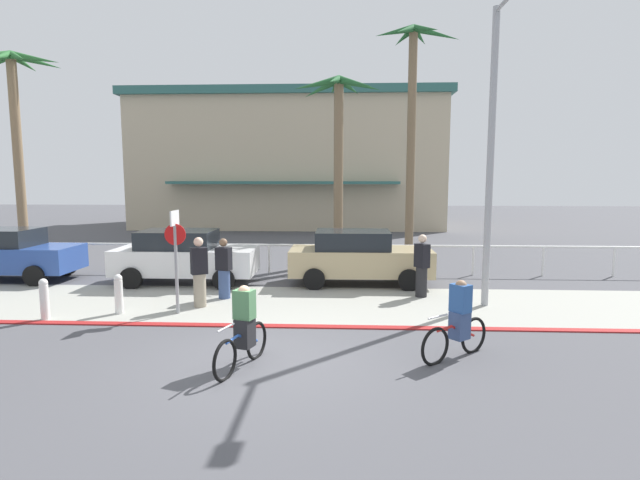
{
  "coord_description": "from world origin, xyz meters",
  "views": [
    {
      "loc": [
        1.47,
        -8.83,
        3.38
      ],
      "look_at": [
        0.74,
        6.0,
        1.5
      ],
      "focal_mm": 28.37,
      "sensor_mm": 36.0,
      "label": 1
    }
  ],
  "objects_px": {
    "palm_tree_1": "(14,101)",
    "cyclist_blue_1": "(243,329)",
    "palm_tree_2": "(338,125)",
    "pedestrian_2": "(224,271)",
    "bollard_3": "(44,299)",
    "pedestrian_1": "(422,268)",
    "cyclist_red_0": "(458,321)",
    "bollard_1": "(119,294)",
    "stop_sign_bike_lane": "(176,247)",
    "palm_tree_3": "(413,96)",
    "car_white_1": "(184,256)",
    "car_tan_2": "(359,257)",
    "pedestrian_0": "(199,275)",
    "car_blue_0": "(7,254)",
    "streetlight_curb": "(494,140)"
  },
  "relations": [
    {
      "from": "palm_tree_1",
      "to": "cyclist_blue_1",
      "type": "distance_m",
      "value": 16.4
    },
    {
      "from": "palm_tree_2",
      "to": "pedestrian_2",
      "type": "bearing_deg",
      "value": -117.17
    },
    {
      "from": "cyclist_blue_1",
      "to": "pedestrian_2",
      "type": "height_order",
      "value": "pedestrian_2"
    },
    {
      "from": "bollard_3",
      "to": "pedestrian_1",
      "type": "bearing_deg",
      "value": 16.48
    },
    {
      "from": "bollard_3",
      "to": "palm_tree_2",
      "type": "relative_size",
      "value": 0.14
    },
    {
      "from": "cyclist_red_0",
      "to": "pedestrian_1",
      "type": "height_order",
      "value": "pedestrian_1"
    },
    {
      "from": "bollard_1",
      "to": "cyclist_blue_1",
      "type": "xyz_separation_m",
      "value": [
        3.76,
        -3.28,
        0.18
      ]
    },
    {
      "from": "bollard_1",
      "to": "cyclist_blue_1",
      "type": "relative_size",
      "value": 0.57
    },
    {
      "from": "stop_sign_bike_lane",
      "to": "palm_tree_3",
      "type": "bearing_deg",
      "value": 54.91
    },
    {
      "from": "pedestrian_2",
      "to": "stop_sign_bike_lane",
      "type": "bearing_deg",
      "value": -115.78
    },
    {
      "from": "pedestrian_1",
      "to": "bollard_3",
      "type": "bearing_deg",
      "value": -163.52
    },
    {
      "from": "stop_sign_bike_lane",
      "to": "cyclist_red_0",
      "type": "relative_size",
      "value": 1.71
    },
    {
      "from": "bollard_1",
      "to": "car_white_1",
      "type": "height_order",
      "value": "car_white_1"
    },
    {
      "from": "bollard_1",
      "to": "pedestrian_1",
      "type": "bearing_deg",
      "value": 15.45
    },
    {
      "from": "palm_tree_3",
      "to": "palm_tree_1",
      "type": "bearing_deg",
      "value": -171.38
    },
    {
      "from": "bollard_1",
      "to": "pedestrian_1",
      "type": "height_order",
      "value": "pedestrian_1"
    },
    {
      "from": "cyclist_blue_1",
      "to": "pedestrian_1",
      "type": "relative_size",
      "value": 0.98
    },
    {
      "from": "bollard_1",
      "to": "palm_tree_1",
      "type": "xyz_separation_m",
      "value": [
        -7.26,
        7.53,
        5.75
      ]
    },
    {
      "from": "car_white_1",
      "to": "cyclist_blue_1",
      "type": "relative_size",
      "value": 2.52
    },
    {
      "from": "palm_tree_3",
      "to": "car_tan_2",
      "type": "relative_size",
      "value": 2.17
    },
    {
      "from": "pedestrian_2",
      "to": "pedestrian_1",
      "type": "bearing_deg",
      "value": 4.7
    },
    {
      "from": "palm_tree_2",
      "to": "bollard_3",
      "type": "bearing_deg",
      "value": -129.53
    },
    {
      "from": "pedestrian_0",
      "to": "pedestrian_1",
      "type": "bearing_deg",
      "value": 13.21
    },
    {
      "from": "palm_tree_1",
      "to": "pedestrian_2",
      "type": "distance_m",
      "value": 12.41
    },
    {
      "from": "palm_tree_1",
      "to": "palm_tree_2",
      "type": "bearing_deg",
      "value": 0.52
    },
    {
      "from": "cyclist_blue_1",
      "to": "car_white_1",
      "type": "bearing_deg",
      "value": 115.29
    },
    {
      "from": "bollard_1",
      "to": "pedestrian_2",
      "type": "xyz_separation_m",
      "value": [
        2.22,
        1.68,
        0.27
      ]
    },
    {
      "from": "palm_tree_2",
      "to": "cyclist_blue_1",
      "type": "bearing_deg",
      "value": -97.94
    },
    {
      "from": "pedestrian_0",
      "to": "pedestrian_1",
      "type": "relative_size",
      "value": 1.03
    },
    {
      "from": "palm_tree_1",
      "to": "palm_tree_2",
      "type": "distance_m",
      "value": 12.57
    },
    {
      "from": "car_blue_0",
      "to": "pedestrian_1",
      "type": "relative_size",
      "value": 2.47
    },
    {
      "from": "car_blue_0",
      "to": "palm_tree_1",
      "type": "bearing_deg",
      "value": 116.0
    },
    {
      "from": "car_tan_2",
      "to": "cyclist_blue_1",
      "type": "bearing_deg",
      "value": -107.51
    },
    {
      "from": "streetlight_curb",
      "to": "palm_tree_1",
      "type": "bearing_deg",
      "value": 158.45
    },
    {
      "from": "pedestrian_2",
      "to": "cyclist_red_0",
      "type": "bearing_deg",
      "value": -38.22
    },
    {
      "from": "car_white_1",
      "to": "bollard_1",
      "type": "bearing_deg",
      "value": -97.45
    },
    {
      "from": "pedestrian_0",
      "to": "pedestrian_2",
      "type": "xyz_separation_m",
      "value": [
        0.41,
        0.93,
        -0.08
      ]
    },
    {
      "from": "car_white_1",
      "to": "car_tan_2",
      "type": "bearing_deg",
      "value": 1.38
    },
    {
      "from": "bollard_1",
      "to": "streetlight_curb",
      "type": "height_order",
      "value": "streetlight_curb"
    },
    {
      "from": "bollard_1",
      "to": "bollard_3",
      "type": "height_order",
      "value": "same"
    },
    {
      "from": "palm_tree_2",
      "to": "palm_tree_3",
      "type": "distance_m",
      "value": 4.05
    },
    {
      "from": "car_white_1",
      "to": "cyclist_red_0",
      "type": "relative_size",
      "value": 2.93
    },
    {
      "from": "car_tan_2",
      "to": "pedestrian_1",
      "type": "bearing_deg",
      "value": -44.19
    },
    {
      "from": "bollard_1",
      "to": "palm_tree_1",
      "type": "height_order",
      "value": "palm_tree_1"
    },
    {
      "from": "palm_tree_2",
      "to": "car_white_1",
      "type": "bearing_deg",
      "value": -140.33
    },
    {
      "from": "palm_tree_2",
      "to": "car_blue_0",
      "type": "height_order",
      "value": "palm_tree_2"
    },
    {
      "from": "pedestrian_0",
      "to": "car_tan_2",
      "type": "bearing_deg",
      "value": 36.06
    },
    {
      "from": "streetlight_curb",
      "to": "car_white_1",
      "type": "xyz_separation_m",
      "value": [
        -8.74,
        2.64,
        -3.41
      ]
    },
    {
      "from": "palm_tree_3",
      "to": "car_white_1",
      "type": "bearing_deg",
      "value": -141.6
    },
    {
      "from": "palm_tree_2",
      "to": "car_tan_2",
      "type": "bearing_deg",
      "value": -79.59
    }
  ]
}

